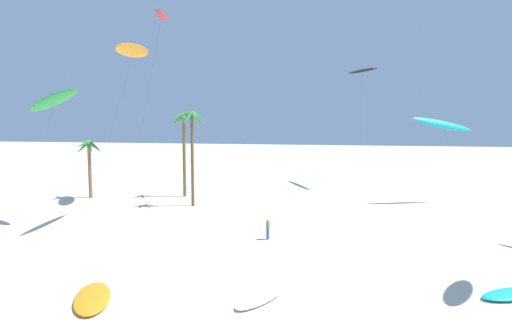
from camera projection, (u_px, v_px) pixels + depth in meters
name	position (u px, v px, depth m)	size (l,w,h in m)	color
palm_tree_0	(89.00, 151.00, 51.01)	(3.85, 3.71, 7.19)	olive
palm_tree_1	(184.00, 130.00, 51.76)	(3.44, 3.42, 10.50)	brown
palm_tree_2	(192.00, 127.00, 45.90)	(3.25, 3.54, 10.67)	brown
flying_kite_0	(442.00, 124.00, 47.45)	(7.14, 4.74, 10.30)	#19B2B7
flying_kite_2	(53.00, 100.00, 38.94)	(7.13, 8.69, 12.86)	green
flying_kite_3	(133.00, 51.00, 37.10)	(5.09, 7.76, 16.62)	orange
flying_kite_4	(362.00, 71.00, 59.91)	(4.64, 10.30, 17.18)	black
flying_kite_7	(161.00, 16.00, 47.77)	(3.90, 9.14, 22.56)	red
grounded_kite_0	(260.00, 298.00, 22.38)	(2.92, 3.84, 0.28)	white
grounded_kite_3	(92.00, 298.00, 22.35)	(3.63, 4.77, 0.30)	orange
person_foreground_walker	(268.00, 228.00, 33.62)	(0.30, 0.48, 1.68)	#284CA3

